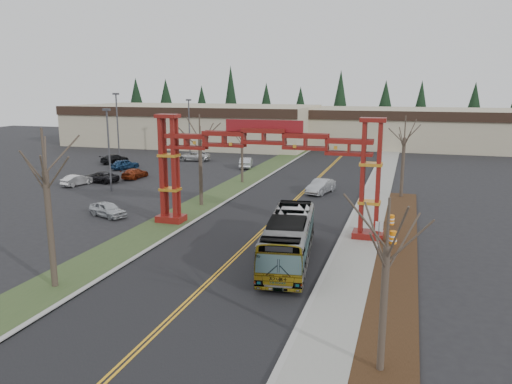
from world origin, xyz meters
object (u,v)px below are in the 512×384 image
at_px(light_pole_near, 109,144).
at_px(street_sign, 379,232).
at_px(bare_tree_median_mid, 200,140).
at_px(parked_car_mid_a, 135,173).
at_px(parked_car_near_c, 100,177).
at_px(barrel_north, 391,221).
at_px(bare_tree_right_near, 387,248).
at_px(light_pole_mid, 117,122).
at_px(barrel_mid, 377,229).
at_px(gateway_arch, 264,155).
at_px(parked_car_far_c, 115,159).
at_px(parked_car_near_a, 108,209).
at_px(bare_tree_median_near, 45,172).
at_px(parked_car_near_b, 77,180).
at_px(barrel_south, 393,238).
at_px(retail_building_east, 408,128).
at_px(silver_sedan, 321,186).
at_px(parked_car_mid_b, 125,164).
at_px(retail_building_west, 195,125).
at_px(bare_tree_right_far, 404,138).
at_px(parked_car_far_a, 246,163).
at_px(parked_car_far_b, 194,156).
at_px(light_pole_far, 189,124).
at_px(bare_tree_median_far, 242,137).
at_px(transit_bus, 289,239).

distance_m(light_pole_near, street_sign, 31.92).
bearing_deg(bare_tree_median_mid, parked_car_mid_a, 141.38).
distance_m(parked_car_mid_a, street_sign, 36.77).
height_order(parked_car_near_c, barrel_north, parked_car_near_c).
xyz_separation_m(bare_tree_right_near, light_pole_mid, (-41.52, 47.11, 0.75)).
bearing_deg(barrel_mid, parked_car_near_c, 159.26).
bearing_deg(gateway_arch, parked_car_far_c, 138.66).
bearing_deg(parked_car_near_a, barrel_mid, -65.76).
relative_size(parked_car_far_c, bare_tree_right_near, 0.65).
xyz_separation_m(bare_tree_median_near, barrel_mid, (16.56, 15.50, -6.03)).
bearing_deg(parked_car_near_b, barrel_south, 174.77).
distance_m(parked_car_far_c, bare_tree_median_mid, 31.35).
bearing_deg(retail_building_east, light_pole_near, -119.74).
relative_size(silver_sedan, parked_car_mid_b, 1.11).
relative_size(retail_building_west, light_pole_mid, 4.54).
bearing_deg(parked_car_far_c, parked_car_near_b, 121.21).
height_order(gateway_arch, bare_tree_right_far, gateway_arch).
bearing_deg(parked_car_far_a, parked_car_far_b, -35.98).
relative_size(retail_building_east, light_pole_mid, 3.75).
bearing_deg(parked_car_far_a, bare_tree_median_near, 80.74).
relative_size(parked_car_mid_b, light_pole_far, 0.45).
relative_size(parked_car_far_b, street_sign, 2.15).
bearing_deg(bare_tree_right_far, light_pole_near, -168.81).
xyz_separation_m(parked_car_mid_a, parked_car_far_a, (10.49, 11.72, 0.11)).
bearing_deg(parked_car_mid_b, gateway_arch, 161.15).
height_order(parked_car_far_c, light_pole_mid, light_pole_mid).
bearing_deg(silver_sedan, retail_building_west, 143.65).
xyz_separation_m(retail_building_west, bare_tree_median_far, (22.00, -35.68, 1.54)).
bearing_deg(parked_car_near_c, bare_tree_right_near, 54.73).
relative_size(transit_bus, silver_sedan, 2.44).
bearing_deg(bare_tree_median_mid, parked_car_far_a, 97.60).
xyz_separation_m(parked_car_near_b, parked_car_mid_b, (-1.05, 11.66, 0.07)).
bearing_deg(parked_car_far_a, light_pole_mid, -15.17).
relative_size(retail_building_east, light_pole_far, 4.16).
bearing_deg(light_pole_near, bare_tree_median_far, 36.18).
bearing_deg(parked_car_near_b, parked_car_far_a, -115.76).
xyz_separation_m(gateway_arch, bare_tree_right_far, (10.00, 15.46, 0.05)).
relative_size(bare_tree_right_far, light_pole_mid, 0.82).
xyz_separation_m(parked_car_mid_a, barrel_mid, (30.05, -15.87, -0.10)).
distance_m(parked_car_near_b, parked_car_far_c, 16.82).
bearing_deg(retail_building_east, parked_car_far_b, -136.59).
bearing_deg(barrel_south, bare_tree_median_near, -142.89).
bearing_deg(parked_car_far_a, light_pole_near, 51.80).
relative_size(parked_car_far_b, bare_tree_right_near, 0.71).
relative_size(retail_building_east, parked_car_mid_b, 9.33).
relative_size(parked_car_near_a, parked_car_far_a, 0.86).
height_order(parked_car_mid_b, barrel_mid, parked_car_mid_b).
height_order(bare_tree_median_near, bare_tree_median_mid, bare_tree_median_near).
height_order(gateway_arch, parked_car_far_b, gateway_arch).
bearing_deg(transit_bus, silver_sedan, 86.92).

